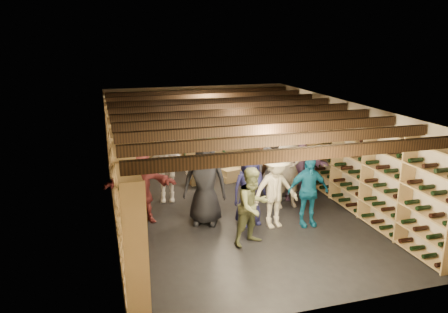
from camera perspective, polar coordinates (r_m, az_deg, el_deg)
name	(u,v)px	position (r m, az deg, el deg)	size (l,w,h in m)	color
ground	(236,209)	(10.23, 1.55, -6.83)	(8.00, 8.00, 0.00)	black
walls	(236,159)	(9.84, 1.60, -0.36)	(5.52, 8.02, 2.40)	beige
ceiling	(237,106)	(9.57, 1.66, 6.56)	(5.50, 8.00, 0.01)	beige
ceiling_joists	(237,113)	(9.60, 1.65, 5.74)	(5.40, 7.12, 0.18)	black
wine_rack_left	(120,174)	(9.44, -13.44, -2.28)	(0.32, 7.50, 2.15)	#9E834D
wine_rack_right	(337,156)	(10.91, 14.56, 0.07)	(0.32, 7.50, 2.15)	#9E834D
wine_rack_back	(198,130)	(13.45, -3.39, 3.47)	(4.70, 0.30, 2.15)	#9E834D
crate_stack_left	(199,172)	(11.79, -3.31, -1.99)	(0.55, 0.41, 0.68)	tan
crate_stack_right	(231,175)	(12.05, 0.95, -2.43)	(0.57, 0.45, 0.34)	tan
crate_loose	(245,169)	(12.90, 2.77, -1.61)	(0.50, 0.33, 0.17)	tan
person_0	(205,182)	(9.18, -2.51, -3.29)	(0.91, 0.59, 1.86)	black
person_2	(253,206)	(8.35, 3.77, -6.52)	(0.75, 0.58, 1.54)	#4F5334
person_3	(275,190)	(9.09, 6.71, -4.40)	(1.05, 0.60, 1.62)	beige
person_4	(308,191)	(9.29, 10.90, -4.49)	(0.89, 0.37, 1.51)	#11597D
person_5	(140,185)	(9.44, -10.95, -3.73)	(1.53, 0.49, 1.65)	maroon
person_6	(250,188)	(9.21, 3.35, -4.18)	(0.77, 0.50, 1.58)	#1B1B47
person_7	(288,168)	(10.16, 8.42, -1.48)	(0.69, 0.45, 1.89)	gray
person_8	(272,153)	(11.42, 6.32, 0.52)	(0.92, 0.72, 1.89)	#4B2E1C
person_9	(166,165)	(10.43, -7.54, -1.15)	(1.19, 0.68, 1.84)	beige
person_10	(205,156)	(11.01, -2.44, 0.01)	(1.11, 0.46, 1.89)	#214627
person_11	(297,167)	(10.73, 9.52, -1.33)	(1.52, 0.48, 1.63)	slate
person_12	(274,163)	(10.59, 6.60, -0.84)	(0.90, 0.59, 1.85)	#333237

